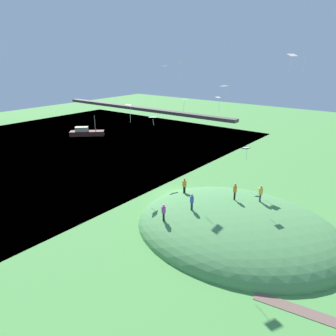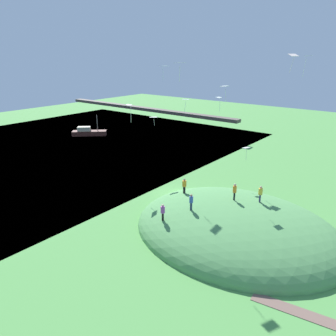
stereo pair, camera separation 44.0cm
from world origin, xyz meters
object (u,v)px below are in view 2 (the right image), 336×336
person_near_shore (184,184)px  kite_2 (293,56)px  kite_6 (186,100)px  kite_7 (246,149)px  kite_4 (308,57)px  person_walking_path (260,192)px  kite_8 (219,99)px  person_watching_kites (163,210)px  boat_on_lake (88,132)px  kite_5 (225,87)px  kite_0 (153,117)px  person_with_child (235,190)px  kite_3 (180,64)px  kite_9 (164,67)px  kite_1 (129,106)px  person_on_hilltop (191,200)px

person_near_shore → kite_2: size_ratio=0.80×
kite_6 → kite_7: 18.56m
kite_2 → kite_4: bearing=-55.3°
person_near_shore → person_walking_path: bearing=168.7°
kite_4 → kite_8: kite_4 is taller
person_watching_kites → kite_6: size_ratio=0.88×
boat_on_lake → kite_5: size_ratio=3.44×
person_watching_kites → kite_0: kite_0 is taller
person_walking_path → kite_5: kite_5 is taller
person_with_child → kite_7: bearing=-67.3°
kite_2 → kite_3: kite_2 is taller
kite_0 → kite_2: kite_2 is taller
boat_on_lake → person_with_child: person_with_child is taller
person_walking_path → kite_4: 14.40m
kite_5 → kite_9: size_ratio=1.09×
kite_1 → kite_9: size_ratio=1.22×
person_watching_kites → person_walking_path: size_ratio=1.00×
kite_8 → kite_9: bearing=-121.5°
kite_8 → kite_0: bearing=-146.7°
boat_on_lake → kite_9: bearing=113.0°
person_walking_path → kite_3: kite_3 is taller
person_walking_path → kite_8: 14.02m
person_with_child → kite_4: kite_4 is taller
kite_5 → kite_0: bearing=-156.0°
person_with_child → kite_5: 13.30m
boat_on_lake → person_watching_kites: 46.00m
kite_7 → kite_8: kite_8 is taller
person_with_child → kite_3: (-6.28, -1.08, 12.07)m
person_watching_kites → kite_7: size_ratio=1.36×
person_with_child → kite_3: bearing=49.6°
person_near_shore → kite_6: kite_6 is taller
person_on_hilltop → kite_6: size_ratio=0.85×
person_watching_kites → person_with_child: bearing=-45.4°
person_with_child → person_near_shore: person_with_child is taller
person_with_child → kite_4: bearing=-71.7°
kite_0 → kite_3: kite_3 is taller
person_watching_kites → kite_1: (-10.57, 6.58, 8.11)m
person_near_shore → kite_4: size_ratio=0.83×
person_with_child → person_walking_path: person_with_child is taller
kite_1 → person_walking_path: bearing=4.2°
kite_0 → kite_6: size_ratio=0.62×
person_on_hilltop → kite_9: 15.93m
person_walking_path → person_on_hilltop: bearing=-48.2°
kite_1 → kite_4: (17.82, 7.70, 5.66)m
kite_7 → person_near_shore: bearing=-165.2°
person_walking_path → kite_4: bearing=163.8°
person_watching_kites → kite_3: kite_3 is taller
person_with_child → kite_9: kite_9 is taller
person_walking_path → kite_7: 4.64m
person_near_shore → kite_1: 11.75m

